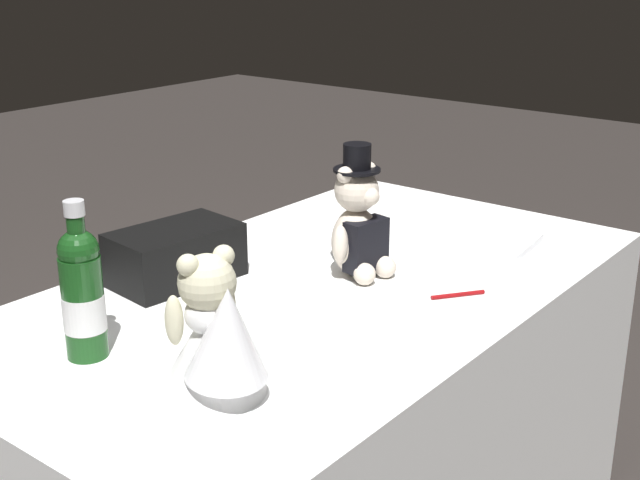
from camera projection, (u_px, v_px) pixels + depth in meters
name	position (u px, v px, depth m)	size (l,w,h in m)	color
reception_table	(320.00, 435.00, 1.97)	(1.55, 0.87, 0.76)	white
teddy_bear_groom	(359.00, 224.00, 1.86)	(0.15, 0.14, 0.30)	beige
teddy_bear_bride	(215.00, 335.00, 1.36)	(0.18, 0.23, 0.25)	white
champagne_bottle	(82.00, 292.00, 1.48)	(0.08, 0.08, 0.29)	#144216
signing_pen	(460.00, 294.00, 1.78)	(0.11, 0.08, 0.01)	maroon
gift_case_black	(175.00, 255.00, 1.84)	(0.29, 0.19, 0.12)	black
guestbook	(479.00, 238.00, 2.10)	(0.19, 0.26, 0.02)	white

